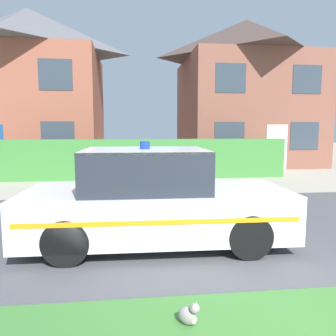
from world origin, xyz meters
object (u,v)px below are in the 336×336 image
object	(u,v)px
house_left	(30,88)
house_right	(245,92)
police_car	(154,200)
cat	(189,315)

from	to	relation	value
house_left	house_right	size ratio (longest dim) A/B	1.00
police_car	cat	world-z (taller)	police_car
police_car	house_right	world-z (taller)	house_right
house_left	house_right	world-z (taller)	house_left
house_left	police_car	bearing A→B (deg)	-66.44
house_right	cat	bearing A→B (deg)	-111.37
police_car	cat	xyz separation A→B (m)	(0.17, -2.30, -0.64)
house_left	house_right	xyz separation A→B (m)	(11.26, 0.35, -0.02)
police_car	house_right	xyz separation A→B (m)	(5.96, 12.49, 3.19)
cat	house_left	xyz separation A→B (m)	(-5.47, 14.45, 3.86)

